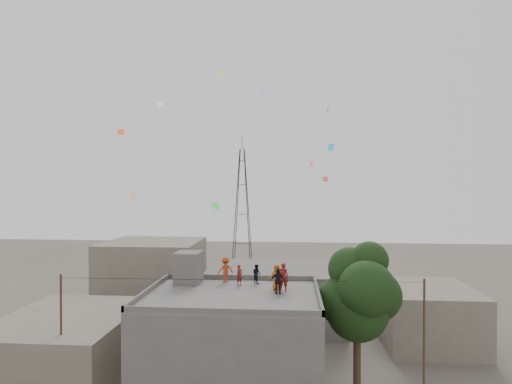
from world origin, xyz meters
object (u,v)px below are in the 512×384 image
Objects in this scene: transmission_tower at (242,208)px; person_dark_adult at (278,281)px; stair_head_box at (189,267)px; tree at (360,294)px; person_red_adult at (283,277)px.

person_dark_adult is at bearing -80.53° from transmission_tower.
transmission_tower reaches higher than stair_head_box.
stair_head_box is at bearing 148.76° from person_dark_adult.
tree reaches higher than person_dark_adult.
transmission_tower is at bearing -68.89° from person_red_adult.
person_red_adult is at bearing -14.46° from stair_head_box.
stair_head_box is at bearing -3.44° from person_red_adult.
stair_head_box is at bearing 169.26° from tree.
stair_head_box is 10.80m from tree.
tree is 5.44× the size of person_red_adult.
stair_head_box is 37.46m from transmission_tower.
transmission_tower is (-0.80, 37.40, 1.97)m from stair_head_box.
stair_head_box is 6.33m from person_red_adult.
tree is at bearing -10.74° from stair_head_box.
tree is 4.53m from person_red_adult.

